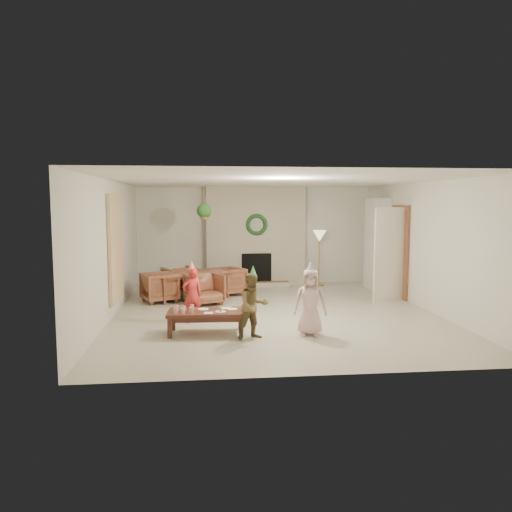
{
  "coord_description": "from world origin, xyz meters",
  "views": [
    {
      "loc": [
        -1.32,
        -9.19,
        2.08
      ],
      "look_at": [
        -0.3,
        0.4,
        1.05
      ],
      "focal_mm": 34.68,
      "sensor_mm": 36.0,
      "label": 1
    }
  ],
  "objects": [
    {
      "name": "cup_a",
      "position": [
        -1.77,
        -1.53,
        0.42
      ],
      "size": [
        0.07,
        0.07,
        0.08
      ],
      "primitive_type": "cylinder",
      "rotation": [
        0.0,
        0.0,
        -0.05
      ],
      "color": "silver",
      "rests_on": "coffee_table_top"
    },
    {
      "name": "dining_chair_right",
      "position": [
        -0.79,
        1.94,
        0.32
      ],
      "size": [
        0.91,
        0.9,
        0.63
      ],
      "primitive_type": "imported",
      "rotation": [
        0.0,
        0.0,
        -1.15
      ],
      "color": "brown",
      "rests_on": "floor"
    },
    {
      "name": "cup_d",
      "position": [
        -1.65,
        -1.39,
        0.42
      ],
      "size": [
        0.07,
        0.07,
        0.08
      ],
      "primitive_type": "cylinder",
      "rotation": [
        0.0,
        0.0,
        -0.05
      ],
      "color": "silver",
      "rests_on": "coffee_table_top"
    },
    {
      "name": "wall_back",
      "position": [
        0.0,
        3.5,
        1.25
      ],
      "size": [
        7.0,
        0.0,
        7.0
      ],
      "primitive_type": "plane",
      "rotation": [
        1.57,
        0.0,
        0.0
      ],
      "color": "silver",
      "rests_on": "floor"
    },
    {
      "name": "dining_chair_near",
      "position": [
        -1.31,
        0.92,
        0.32
      ],
      "size": [
        0.9,
        0.91,
        0.63
      ],
      "primitive_type": "imported",
      "rotation": [
        0.0,
        0.0,
        0.42
      ],
      "color": "brown",
      "rests_on": "floor"
    },
    {
      "name": "napkin_right",
      "position": [
        -0.96,
        -1.26,
        0.38
      ],
      "size": [
        0.15,
        0.15,
        0.01
      ],
      "primitive_type": "cube",
      "rotation": [
        0.0,
        0.0,
        -0.05
      ],
      "color": "#FFBDBB",
      "rests_on": "coffee_table_top"
    },
    {
      "name": "coffee_table_apron",
      "position": [
        -1.3,
        -1.41,
        0.28
      ],
      "size": [
        1.14,
        0.57,
        0.07
      ],
      "primitive_type": "cube",
      "rotation": [
        0.0,
        0.0,
        -0.05
      ],
      "color": "#4C2519",
      "rests_on": "floor"
    },
    {
      "name": "door_frame",
      "position": [
        2.96,
        1.2,
        1.02
      ],
      "size": [
        0.05,
        0.86,
        2.04
      ],
      "primitive_type": "cube",
      "color": "brown",
      "rests_on": "floor"
    },
    {
      "name": "cup_c",
      "position": [
        -1.66,
        -1.58,
        0.42
      ],
      "size": [
        0.07,
        0.07,
        0.08
      ],
      "primitive_type": "cylinder",
      "rotation": [
        0.0,
        0.0,
        -0.05
      ],
      "color": "silver",
      "rests_on": "coffee_table_top"
    },
    {
      "name": "bookshelf_shelf_a",
      "position": [
        2.82,
        2.3,
        0.45
      ],
      "size": [
        0.3,
        0.92,
        0.03
      ],
      "primitive_type": "cube",
      "color": "white",
      "rests_on": "bookshelf_carcass"
    },
    {
      "name": "coffee_leg_bl",
      "position": [
        -1.83,
        -1.13,
        0.16
      ],
      "size": [
        0.07,
        0.07,
        0.32
      ],
      "primitive_type": "cube",
      "rotation": [
        0.0,
        0.0,
        -0.05
      ],
      "color": "#4C2519",
      "rests_on": "floor"
    },
    {
      "name": "child_pink",
      "position": [
        0.34,
        -1.66,
        0.53
      ],
      "size": [
        0.57,
        0.43,
        1.06
      ],
      "primitive_type": "imported",
      "rotation": [
        0.0,
        0.0,
        -0.19
      ],
      "color": "beige",
      "rests_on": "floor"
    },
    {
      "name": "dining_chair_left",
      "position": [
        -2.25,
        1.28,
        0.32
      ],
      "size": [
        0.91,
        0.9,
        0.63
      ],
      "primitive_type": "imported",
      "rotation": [
        0.0,
        0.0,
        1.99
      ],
      "color": "brown",
      "rests_on": "floor"
    },
    {
      "name": "bookshelf_shelf_c",
      "position": [
        2.82,
        2.3,
        1.25
      ],
      "size": [
        0.3,
        0.92,
        0.03
      ],
      "primitive_type": "cube",
      "color": "white",
      "rests_on": "bookshelf_carcass"
    },
    {
      "name": "fireplace_mass",
      "position": [
        0.0,
        3.3,
        1.25
      ],
      "size": [
        2.5,
        0.4,
        2.5
      ],
      "primitive_type": "cube",
      "color": "#561916",
      "rests_on": "floor"
    },
    {
      "name": "hanging_plant_cord",
      "position": [
        -1.3,
        1.5,
        2.15
      ],
      "size": [
        0.01,
        0.01,
        0.7
      ],
      "primitive_type": "cylinder",
      "color": "tan",
      "rests_on": "ceiling"
    },
    {
      "name": "coffee_leg_fr",
      "position": [
        -0.76,
        -1.68,
        0.16
      ],
      "size": [
        0.07,
        0.07,
        0.32
      ],
      "primitive_type": "cube",
      "rotation": [
        0.0,
        0.0,
        -0.05
      ],
      "color": "#4C2519",
      "rests_on": "floor"
    },
    {
      "name": "ceiling",
      "position": [
        0.0,
        0.0,
        2.5
      ],
      "size": [
        7.0,
        7.0,
        0.0
      ],
      "primitive_type": "plane",
      "rotation": [
        3.14,
        0.0,
        0.0
      ],
      "color": "white",
      "rests_on": "wall_back"
    },
    {
      "name": "coffee_table_top",
      "position": [
        -1.3,
        -1.41,
        0.35
      ],
      "size": [
        1.24,
        0.67,
        0.06
      ],
      "primitive_type": "cube",
      "rotation": [
        0.0,
        0.0,
        -0.05
      ],
      "color": "#4C2519",
      "rests_on": "floor"
    },
    {
      "name": "books_row_upper",
      "position": [
        2.8,
        2.2,
        1.38
      ],
      "size": [
        0.2,
        0.36,
        0.22
      ],
      "primitive_type": "cube",
      "color": "gold",
      "rests_on": "bookshelf_shelf_c"
    },
    {
      "name": "books_row_lower",
      "position": [
        2.8,
        2.15,
        0.59
      ],
      "size": [
        0.2,
        0.4,
        0.24
      ],
      "primitive_type": "cube",
      "color": "#993F1C",
      "rests_on": "bookshelf_shelf_a"
    },
    {
      "name": "hanging_plant_pot",
      "position": [
        -1.3,
        1.5,
        1.8
      ],
      "size": [
        0.16,
        0.16,
        0.12
      ],
      "primitive_type": "cylinder",
      "color": "brown",
      "rests_on": "hanging_plant_cord"
    },
    {
      "name": "plate_c",
      "position": [
        -0.87,
        -1.33,
        0.38
      ],
      "size": [
        0.18,
        0.18,
        0.01
      ],
      "primitive_type": "cylinder",
      "rotation": [
        0.0,
        0.0,
        -0.05
      ],
      "color": "white",
      "rests_on": "coffee_table_top"
    },
    {
      "name": "plate_a",
      "position": [
        -1.34,
        -1.29,
        0.38
      ],
      "size": [
        0.18,
        0.18,
        0.01
      ],
      "primitive_type": "cylinder",
      "rotation": [
        0.0,
        0.0,
        -0.05
      ],
      "color": "white",
      "rests_on": "coffee_table_top"
    },
    {
      "name": "child_plaid",
      "position": [
        -0.58,
        -1.77,
        0.51
      ],
      "size": [
        0.59,
        0.52,
        1.02
      ],
      "primitive_type": "imported",
      "rotation": [
        0.0,
        0.0,
        0.32
      ],
      "color": "brown",
      "rests_on": "floor"
    },
    {
      "name": "food_scoop",
      "position": [
        -1.07,
        -1.51,
        0.41
      ],
      "size": [
        0.07,
        0.07,
        0.07
      ],
      "primitive_type": "sphere",
      "rotation": [
        0.0,
        0.0,
        -0.05
      ],
      "color": "tan",
      "rests_on": "plate_b"
    },
    {
      "name": "coffee_leg_br",
      "position": [
        -0.73,
        -1.19,
        0.16
      ],
      "size": [
        0.07,
        0.07,
        0.32
      ],
      "primitive_type": "cube",
      "rotation": [
        0.0,
        0.0,
        -0.05
      ],
      "color": "#4C2519",
      "rests_on": "floor"
    },
    {
      "name": "wall_left",
      "position": [
        -3.0,
        0.0,
        1.25
      ],
      "size": [
        0.0,
        7.0,
        7.0
      ],
      "primitive_type": "plane",
      "rotation": [
        1.57,
        0.0,
        1.57
      ],
      "color": "silver",
      "rests_on": "floor"
    },
    {
      "name": "floor",
      "position": [
        0.0,
        0.0,
        0.0
      ],
      "size": [
        7.0,
        7.0,
        0.0
      ],
      "primitive_type": "plane",
      "color": "#B7B29E",
      "rests_on": "ground"
    },
    {
      "name": "party_hat_red",
      "position": [
        -1.53,
        -0.63,
        1.01
      ],
      "size": [
        0.13,
        0.13,
        0.18
      ],
      "primitive_type": "cone",
      "rotation": [
        0.0,
        0.0,
        -0.0
      ],
      "color": "#F5BA51",
      "rests_on": "child_red"
    },
    {
      "name": "cup_b",
      "position": [
        -1.76,
        -1.34,
        0.42
      ],
      "size": [
        0.07,
        0.07,
        0.08
      ],
      "primitive_type": "cylinder",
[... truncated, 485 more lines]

